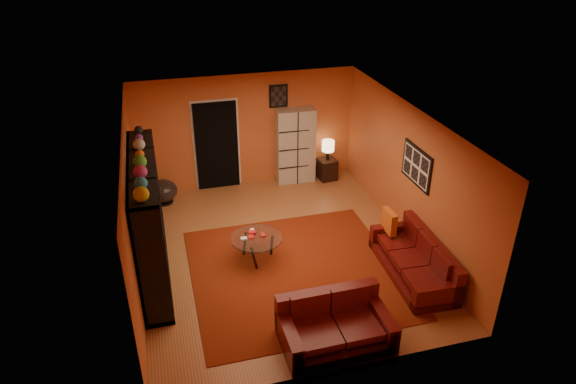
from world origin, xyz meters
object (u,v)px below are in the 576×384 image
object	(u,v)px
sofa	(417,260)
table_lamp	(328,146)
entertainment_unit	(149,220)
side_table	(327,169)
bowl_chair	(163,191)
coffee_table	(257,240)
loveseat	(334,324)
tv	(153,225)
storage_cabinet	(295,146)

from	to	relation	value
sofa	table_lamp	xyz separation A→B (m)	(-0.28, 3.98, 0.55)
entertainment_unit	side_table	bearing A→B (deg)	32.86
sofa	bowl_chair	distance (m)	5.62
sofa	coffee_table	size ratio (longest dim) A/B	2.21
loveseat	side_table	xyz separation A→B (m)	(1.66, 5.08, -0.03)
entertainment_unit	tv	xyz separation A→B (m)	(0.05, -0.06, -0.08)
coffee_table	side_table	world-z (taller)	side_table
storage_cabinet	bowl_chair	xyz separation A→B (m)	(-3.10, -0.30, -0.60)
coffee_table	bowl_chair	bearing A→B (deg)	120.04
loveseat	entertainment_unit	bearing A→B (deg)	45.15
storage_cabinet	table_lamp	xyz separation A→B (m)	(0.76, -0.13, -0.04)
storage_cabinet	table_lamp	size ratio (longest dim) A/B	3.67
bowl_chair	sofa	bearing A→B (deg)	-42.64
storage_cabinet	side_table	bearing A→B (deg)	-7.71
tv	side_table	xyz separation A→B (m)	(4.08, 2.73, -0.72)
bowl_chair	side_table	size ratio (longest dim) A/B	1.28
side_table	tv	bearing A→B (deg)	-146.26
sofa	loveseat	size ratio (longest dim) A/B	1.29
entertainment_unit	storage_cabinet	xyz separation A→B (m)	(3.38, 2.80, -0.17)
bowl_chair	side_table	bearing A→B (deg)	2.51
sofa	table_lamp	size ratio (longest dim) A/B	4.30
storage_cabinet	entertainment_unit	bearing A→B (deg)	-138.19
storage_cabinet	side_table	xyz separation A→B (m)	(0.76, -0.13, -0.63)
tv	sofa	size ratio (longest dim) A/B	0.42
loveseat	storage_cabinet	xyz separation A→B (m)	(0.90, 5.21, 0.60)
tv	loveseat	bearing A→B (deg)	-134.22
bowl_chair	table_lamp	xyz separation A→B (m)	(3.86, 0.17, 0.56)
entertainment_unit	table_lamp	size ratio (longest dim) A/B	6.24
side_table	table_lamp	bearing A→B (deg)	0.00
entertainment_unit	tv	world-z (taller)	entertainment_unit
side_table	loveseat	bearing A→B (deg)	-108.09
tv	table_lamp	bearing A→B (deg)	-56.26
coffee_table	storage_cabinet	xyz separation A→B (m)	(1.57, 2.95, 0.46)
sofa	storage_cabinet	world-z (taller)	storage_cabinet
tv	storage_cabinet	world-z (taller)	storage_cabinet
side_table	table_lamp	size ratio (longest dim) A/B	1.04
coffee_table	side_table	size ratio (longest dim) A/B	1.87
coffee_table	table_lamp	world-z (taller)	table_lamp
coffee_table	bowl_chair	world-z (taller)	bowl_chair
storage_cabinet	loveseat	bearing A→B (deg)	-97.70
tv	entertainment_unit	bearing A→B (deg)	40.94
tv	bowl_chair	world-z (taller)	tv
storage_cabinet	table_lamp	world-z (taller)	storage_cabinet
bowl_chair	side_table	xyz separation A→B (m)	(3.86, 0.17, -0.03)
tv	coffee_table	distance (m)	1.84
storage_cabinet	sofa	bearing A→B (deg)	-73.75
entertainment_unit	loveseat	size ratio (longest dim) A/B	1.87
loveseat	coffee_table	bearing A→B (deg)	15.83
table_lamp	side_table	bearing A→B (deg)	0.00
bowl_chair	storage_cabinet	bearing A→B (deg)	5.53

